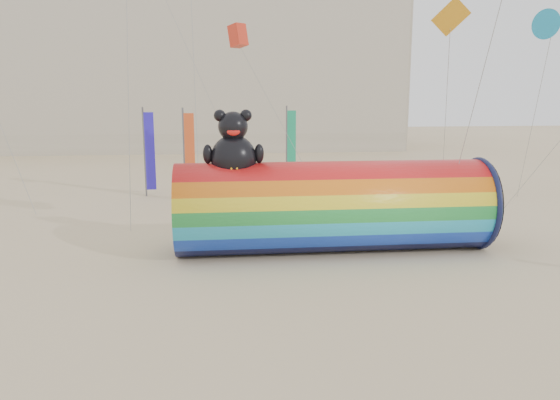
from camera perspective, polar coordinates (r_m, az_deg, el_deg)
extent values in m
plane|color=#CCB58C|center=(17.69, -1.08, -8.63)|extent=(160.00, 160.00, 0.00)
cube|color=#B7AD99|center=(63.57, -16.40, 14.30)|extent=(60.00, 15.00, 20.00)
cube|color=#28303D|center=(56.19, -17.77, 15.21)|extent=(59.50, 0.12, 17.00)
cylinder|color=red|center=(20.88, 5.54, -0.68)|extent=(11.83, 3.45, 3.45)
torus|color=#0F1438|center=(22.79, 19.96, -0.31)|extent=(0.24, 3.62, 3.62)
cylinder|color=black|center=(22.85, 20.27, -0.30)|extent=(0.06, 3.42, 3.42)
ellipsoid|color=black|center=(20.14, -4.88, 4.30)|extent=(1.69, 1.51, 1.77)
ellipsoid|color=yellow|center=(19.61, -4.83, 3.83)|extent=(0.87, 0.38, 0.76)
sphere|color=black|center=(20.04, -4.93, 7.66)|extent=(1.08, 1.08, 1.08)
sphere|color=black|center=(20.01, -6.32, 8.77)|extent=(0.43, 0.43, 0.43)
sphere|color=black|center=(20.04, -3.58, 8.81)|extent=(0.43, 0.43, 0.43)
ellipsoid|color=red|center=(19.60, -4.89, 7.16)|extent=(0.48, 0.17, 0.30)
ellipsoid|color=black|center=(20.02, -7.57, 4.77)|extent=(0.35, 0.35, 0.71)
ellipsoid|color=black|center=(20.07, -2.19, 4.88)|extent=(0.35, 0.35, 0.71)
cylinder|color=#59595E|center=(32.71, -13.97, 4.86)|extent=(0.10, 0.10, 5.20)
cube|color=#291BCC|center=(32.67, -13.43, 4.97)|extent=(0.56, 0.06, 4.50)
cylinder|color=#59595E|center=(30.73, -9.99, 4.64)|extent=(0.10, 0.10, 5.20)
cube|color=#D74B1E|center=(30.70, -9.41, 4.74)|extent=(0.56, 0.06, 4.50)
cylinder|color=#59595E|center=(34.99, 0.70, 5.57)|extent=(0.10, 0.10, 5.20)
cube|color=#169363|center=(35.03, 1.20, 5.66)|extent=(0.56, 0.06, 4.50)
cube|color=red|center=(27.94, -4.42, 16.75)|extent=(0.66, 0.66, 1.05)
cube|color=orange|center=(24.30, 17.43, 17.81)|extent=(0.92, 0.06, 1.29)
cone|color=#1894C6|center=(27.62, 26.59, 16.03)|extent=(1.29, 1.29, 1.16)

